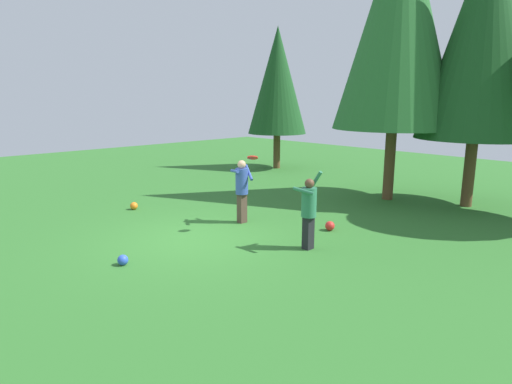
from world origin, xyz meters
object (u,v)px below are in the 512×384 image
at_px(ball_blue, 123,260).
at_px(tree_center, 399,18).
at_px(ball_orange, 134,206).
at_px(ball_red, 330,226).
at_px(person_catcher, 242,186).
at_px(tree_far_left, 277,81).
at_px(person_thrower, 309,208).
at_px(frisbee, 253,158).
at_px(tree_right, 484,33).

distance_m(ball_blue, tree_center, 10.97).
distance_m(ball_orange, ball_red, 6.08).
height_order(person_catcher, tree_far_left, tree_far_left).
xyz_separation_m(person_thrower, ball_blue, (-1.99, -3.53, -0.86)).
relative_size(ball_orange, tree_far_left, 0.03).
distance_m(person_catcher, frisbee, 1.29).
xyz_separation_m(person_thrower, ball_red, (-0.51, 1.49, -0.85)).
xyz_separation_m(person_catcher, tree_right, (3.51, 6.42, 4.20)).
bearing_deg(person_catcher, tree_center, 101.71).
bearing_deg(tree_center, person_catcher, -103.06).
bearing_deg(person_catcher, person_thrower, 17.53).
xyz_separation_m(ball_blue, tree_far_left, (-6.57, 11.41, 4.02)).
height_order(frisbee, ball_blue, frisbee).
distance_m(ball_red, tree_right, 7.46).
height_order(person_thrower, tree_center, tree_center).
distance_m(person_thrower, tree_center, 7.69).
bearing_deg(frisbee, tree_far_left, 130.46).
bearing_deg(tree_far_left, person_catcher, -51.88).
relative_size(ball_red, tree_center, 0.03).
relative_size(person_catcher, tree_far_left, 0.26).
height_order(frisbee, tree_center, tree_center).
bearing_deg(ball_blue, tree_far_left, 119.92).
bearing_deg(tree_far_left, tree_right, -6.81).
height_order(person_thrower, person_catcher, person_thrower).
bearing_deg(tree_right, ball_blue, -105.57).
bearing_deg(ball_blue, person_thrower, 60.63).
xyz_separation_m(person_thrower, tree_right, (0.88, 6.75, 4.26)).
bearing_deg(person_catcher, ball_red, 53.39).
distance_m(ball_blue, ball_orange, 4.66).
bearing_deg(tree_far_left, ball_blue, -60.08).
relative_size(tree_right, tree_center, 0.90).
distance_m(frisbee, tree_far_left, 10.66).
relative_size(person_catcher, frisbee, 4.66).
height_order(person_thrower, tree_far_left, tree_far_left).
bearing_deg(tree_far_left, frisbee, -49.54).
bearing_deg(ball_red, person_catcher, -151.38).
height_order(person_catcher, tree_center, tree_center).
distance_m(ball_red, tree_center, 7.20).
xyz_separation_m(frisbee, ball_red, (1.28, 1.55, -1.80)).
xyz_separation_m(ball_orange, tree_right, (6.86, 7.89, 5.12)).
distance_m(tree_right, tree_far_left, 9.56).
bearing_deg(tree_right, tree_far_left, 173.19).
relative_size(person_thrower, tree_center, 0.19).
bearing_deg(tree_right, ball_red, -104.76).
distance_m(tree_right, tree_center, 2.49).
bearing_deg(ball_orange, tree_right, 48.99).
bearing_deg(person_thrower, ball_orange, 8.93).
relative_size(ball_blue, tree_right, 0.03).
xyz_separation_m(person_thrower, tree_far_left, (-8.55, 7.88, 3.16)).
xyz_separation_m(person_catcher, ball_red, (2.12, 1.16, -0.91)).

